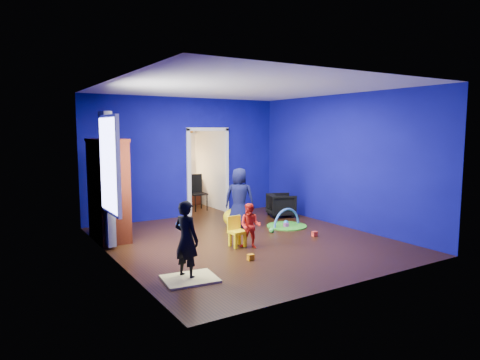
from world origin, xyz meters
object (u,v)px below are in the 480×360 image
tv_armoire (108,190)px  child_black (186,240)px  child_navy (239,198)px  vase (110,132)px  hopper_ball (232,217)px  crt_tv (110,187)px  toddler_red (250,226)px  study_desk (183,192)px  folding_chair (198,193)px  kid_chair (237,233)px  armchair (281,205)px  play_mat (287,226)px

tv_armoire → child_black: bearing=-82.6°
child_navy → vase: bearing=36.8°
hopper_ball → vase: bearing=-178.7°
crt_tv → hopper_ball: crt_tv is taller
child_navy → toddler_red: bearing=106.4°
crt_tv → hopper_ball: 2.72m
child_navy → study_desk: (0.14, 3.27, -0.28)m
child_navy → vase: size_ratio=5.46×
study_desk → tv_armoire: bearing=-135.3°
child_black → folding_chair: child_black is taller
crt_tv → tv_armoire: bearing=180.0°
child_black → hopper_ball: child_black is taller
vase → study_desk: bearing=47.6°
tv_armoire → study_desk: size_ratio=2.23×
kid_chair → folding_chair: 3.70m
tv_armoire → kid_chair: 2.65m
armchair → study_desk: size_ratio=0.71×
child_navy → toddler_red: size_ratio=1.61×
tv_armoire → hopper_ball: 2.75m
armchair → toddler_red: size_ratio=0.76×
armchair → kid_chair: (-2.34, -1.77, -0.03)m
child_navy → study_desk: size_ratio=1.50×
armchair → study_desk: study_desk is taller
armchair → hopper_ball: 1.60m
child_navy → kid_chair: (-0.82, -1.26, -0.41)m
hopper_ball → folding_chair: 2.08m
kid_chair → folding_chair: bearing=73.4°
toddler_red → folding_chair: bearing=123.3°
play_mat → folding_chair: (-0.82, 2.75, 0.45)m
hopper_ball → folding_chair: (0.19, 2.06, 0.27)m
toddler_red → tv_armoire: size_ratio=0.42×
toddler_red → hopper_ball: (0.62, 1.71, -0.22)m
vase → folding_chair: 3.87m
crt_tv → study_desk: size_ratio=0.80×
vase → study_desk: 4.50m
child_black → hopper_ball: (2.26, 2.55, -0.38)m
vase → crt_tv: 1.10m
armchair → vase: bearing=113.4°
kid_chair → play_mat: bearing=23.1°
crt_tv → hopper_ball: bearing=-5.3°
child_black → crt_tv: 2.85m
kid_chair → play_mat: size_ratio=0.57×
study_desk → child_black: bearing=-113.7°
toddler_red → hopper_ball: bearing=115.5°
child_navy → kid_chair: bearing=97.9°
vase → hopper_ball: (2.62, 0.06, -1.89)m
toddler_red → kid_chair: 0.30m
crt_tv → kid_chair: bearing=-44.0°
armchair → toddler_red: toddler_red is taller
armchair → tv_armoire: 4.25m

